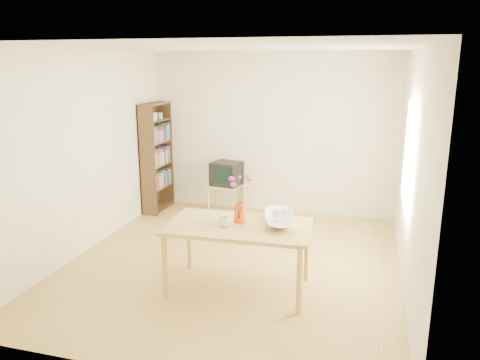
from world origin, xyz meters
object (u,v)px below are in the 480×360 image
(bowl, at_px, (280,202))
(television, at_px, (227,173))
(table, at_px, (239,231))
(pitcher, at_px, (240,214))
(mug, at_px, (225,222))

(bowl, relative_size, television, 0.96)
(table, distance_m, television, 2.78)
(table, bearing_deg, pitcher, 94.27)
(television, bearing_deg, table, -59.85)
(pitcher, height_order, bowl, bowl)
(table, distance_m, mug, 0.20)
(bowl, bearing_deg, mug, -151.28)
(pitcher, xyz_separation_m, bowl, (0.42, 0.11, 0.13))
(table, xyz_separation_m, mug, (-0.12, -0.09, 0.12))
(table, height_order, bowl, bowl)
(table, bearing_deg, bowl, 24.28)
(bowl, bearing_deg, television, 119.22)
(mug, height_order, bowl, bowl)
(pitcher, bearing_deg, mug, -131.17)
(table, xyz_separation_m, bowl, (0.41, 0.20, 0.30))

